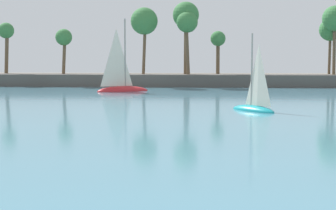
{
  "coord_description": "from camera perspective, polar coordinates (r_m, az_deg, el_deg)",
  "views": [
    {
      "loc": [
        1.32,
        0.95,
        4.78
      ],
      "look_at": [
        0.36,
        16.25,
        3.29
      ],
      "focal_mm": 56.76,
      "sensor_mm": 36.0,
      "label": 1
    }
  ],
  "objects": [
    {
      "name": "sea",
      "position": [
        62.66,
        2.36,
        1.21
      ],
      "size": [
        220.0,
        108.45,
        0.06
      ],
      "primitive_type": "cube",
      "color": "teal",
      "rests_on": "ground"
    },
    {
      "name": "palm_headland",
      "position": [
        76.66,
        5.01,
        4.5
      ],
      "size": [
        117.25,
        6.0,
        13.12
      ],
      "color": "#514C47",
      "rests_on": "ground"
    },
    {
      "name": "sailboat_toward_headland",
      "position": [
        66.42,
        -5.0,
        2.22
      ],
      "size": [
        6.81,
        4.97,
        9.67
      ],
      "color": "red",
      "rests_on": "sea"
    },
    {
      "name": "sailboat_mid_bay",
      "position": [
        44.23,
        9.23,
        0.17
      ],
      "size": [
        4.0,
        4.6,
        6.84
      ],
      "color": "teal",
      "rests_on": "sea"
    }
  ]
}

